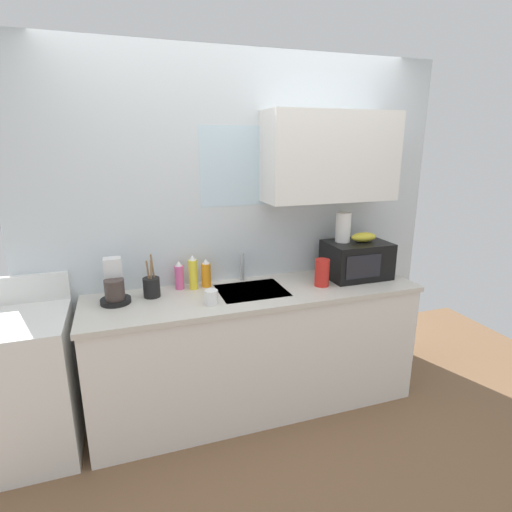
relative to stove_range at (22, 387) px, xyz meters
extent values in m
cube|color=silver|center=(1.50, 0.35, 0.79)|extent=(3.08, 0.10, 2.50)
cube|color=white|center=(2.11, 0.14, 1.33)|extent=(0.96, 0.32, 0.62)
cube|color=silver|center=(1.47, 0.31, 1.27)|extent=(0.56, 0.02, 0.55)
cube|color=white|center=(1.50, 0.00, -0.03)|extent=(2.28, 0.60, 0.86)
cube|color=beige|center=(1.50, 0.00, 0.42)|extent=(2.31, 0.63, 0.03)
cube|color=#9EA0A5|center=(1.47, 0.02, 0.37)|extent=(0.46, 0.38, 0.14)
cylinder|color=#B2B5BA|center=(1.47, 0.24, 0.55)|extent=(0.03, 0.03, 0.21)
cube|color=white|center=(0.00, 0.00, -0.01)|extent=(0.60, 0.60, 0.90)
cube|color=white|center=(0.00, 0.28, 0.53)|extent=(0.60, 0.04, 0.18)
cube|color=black|center=(2.32, 0.05, 0.58)|extent=(0.46, 0.34, 0.27)
cube|color=black|center=(2.27, -0.13, 0.58)|extent=(0.28, 0.01, 0.17)
ellipsoid|color=gold|center=(2.37, 0.05, 0.75)|extent=(0.20, 0.11, 0.07)
cylinder|color=white|center=(2.22, 0.10, 0.82)|extent=(0.11, 0.11, 0.22)
cylinder|color=black|center=(0.58, 0.08, 0.46)|extent=(0.19, 0.19, 0.03)
cylinder|color=#3F332D|center=(0.58, 0.07, 0.54)|extent=(0.12, 0.12, 0.13)
cube|color=silver|center=(0.58, 0.15, 0.59)|extent=(0.11, 0.09, 0.26)
cylinder|color=orange|center=(1.19, 0.20, 0.53)|extent=(0.07, 0.07, 0.17)
cone|color=white|center=(1.19, 0.20, 0.63)|extent=(0.05, 0.05, 0.04)
cylinder|color=yellow|center=(1.10, 0.18, 0.55)|extent=(0.06, 0.06, 0.21)
cone|color=white|center=(1.10, 0.18, 0.67)|extent=(0.05, 0.05, 0.04)
cylinder|color=#E55999|center=(1.01, 0.21, 0.53)|extent=(0.06, 0.06, 0.17)
cone|color=white|center=(1.01, 0.21, 0.63)|extent=(0.05, 0.05, 0.04)
cylinder|color=red|center=(1.98, -0.05, 0.54)|extent=(0.10, 0.10, 0.19)
cylinder|color=white|center=(1.15, -0.14, 0.49)|extent=(0.08, 0.08, 0.09)
cylinder|color=black|center=(0.81, 0.12, 0.51)|extent=(0.11, 0.11, 0.13)
cylinder|color=olive|center=(0.80, 0.12, 0.59)|extent=(0.02, 0.03, 0.21)
cylinder|color=olive|center=(0.83, 0.13, 0.61)|extent=(0.03, 0.01, 0.25)
cylinder|color=olive|center=(0.81, 0.10, 0.59)|extent=(0.03, 0.03, 0.22)
camera|label=1|loc=(0.65, -2.50, 1.43)|focal=28.51mm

